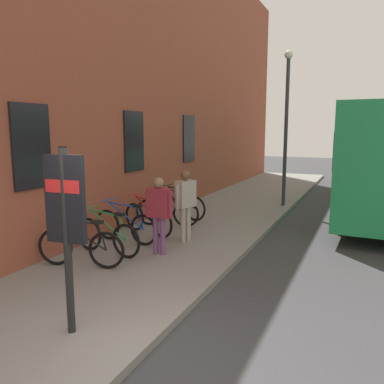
{
  "coord_description": "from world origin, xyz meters",
  "views": [
    {
      "loc": [
        -3.41,
        -2.29,
        2.72
      ],
      "look_at": [
        4.55,
        1.33,
        1.31
      ],
      "focal_mm": 36.34,
      "sensor_mm": 36.0,
      "label": 1
    }
  ],
  "objects_px": {
    "transit_info_sign": "(66,211)",
    "pedestrian_crossing_street": "(186,198)",
    "bicycle_beside_lamp": "(148,219)",
    "street_lamp": "(286,116)",
    "bicycle_by_door": "(81,247)",
    "bicycle_leaning_wall": "(107,236)",
    "bicycle_mid_rack": "(167,212)",
    "bicycle_nearest_sign": "(181,205)",
    "pedestrian_near_bus": "(159,208)",
    "bicycle_end_of_row": "(125,226)"
  },
  "relations": [
    {
      "from": "transit_info_sign",
      "to": "pedestrian_crossing_street",
      "type": "bearing_deg",
      "value": 5.6
    },
    {
      "from": "bicycle_beside_lamp",
      "to": "street_lamp",
      "type": "distance_m",
      "value": 6.26
    },
    {
      "from": "bicycle_by_door",
      "to": "transit_info_sign",
      "type": "distance_m",
      "value": 2.75
    },
    {
      "from": "bicycle_leaning_wall",
      "to": "bicycle_mid_rack",
      "type": "xyz_separation_m",
      "value": [
        2.66,
        -0.01,
        0.0
      ]
    },
    {
      "from": "bicycle_nearest_sign",
      "to": "pedestrian_near_bus",
      "type": "xyz_separation_m",
      "value": [
        -3.16,
        -1.05,
        0.6
      ]
    },
    {
      "from": "bicycle_beside_lamp",
      "to": "street_lamp",
      "type": "height_order",
      "value": "street_lamp"
    },
    {
      "from": "bicycle_leaning_wall",
      "to": "transit_info_sign",
      "type": "relative_size",
      "value": 0.74
    },
    {
      "from": "bicycle_by_door",
      "to": "bicycle_beside_lamp",
      "type": "xyz_separation_m",
      "value": [
        2.57,
        0.06,
        0.0
      ]
    },
    {
      "from": "transit_info_sign",
      "to": "pedestrian_near_bus",
      "type": "xyz_separation_m",
      "value": [
        3.26,
        0.52,
        -0.61
      ]
    },
    {
      "from": "bicycle_mid_rack",
      "to": "pedestrian_near_bus",
      "type": "height_order",
      "value": "pedestrian_near_bus"
    },
    {
      "from": "bicycle_mid_rack",
      "to": "pedestrian_crossing_street",
      "type": "distance_m",
      "value": 1.67
    },
    {
      "from": "bicycle_end_of_row",
      "to": "street_lamp",
      "type": "distance_m",
      "value": 7.0
    },
    {
      "from": "bicycle_by_door",
      "to": "bicycle_leaning_wall",
      "type": "height_order",
      "value": "same"
    },
    {
      "from": "bicycle_mid_rack",
      "to": "pedestrian_near_bus",
      "type": "bearing_deg",
      "value": -156.04
    },
    {
      "from": "bicycle_leaning_wall",
      "to": "bicycle_beside_lamp",
      "type": "distance_m",
      "value": 1.73
    },
    {
      "from": "bicycle_end_of_row",
      "to": "bicycle_beside_lamp",
      "type": "distance_m",
      "value": 0.85
    },
    {
      "from": "bicycle_beside_lamp",
      "to": "bicycle_nearest_sign",
      "type": "distance_m",
      "value": 1.89
    },
    {
      "from": "bicycle_beside_lamp",
      "to": "street_lamp",
      "type": "relative_size",
      "value": 0.33
    },
    {
      "from": "bicycle_nearest_sign",
      "to": "bicycle_leaning_wall",
      "type": "bearing_deg",
      "value": -179.17
    },
    {
      "from": "pedestrian_near_bus",
      "to": "street_lamp",
      "type": "relative_size",
      "value": 0.32
    },
    {
      "from": "bicycle_nearest_sign",
      "to": "street_lamp",
      "type": "distance_m",
      "value": 4.83
    },
    {
      "from": "bicycle_beside_lamp",
      "to": "bicycle_nearest_sign",
      "type": "bearing_deg",
      "value": 0.39
    },
    {
      "from": "pedestrian_near_bus",
      "to": "bicycle_beside_lamp",
      "type": "bearing_deg",
      "value": 39.06
    },
    {
      "from": "bicycle_by_door",
      "to": "bicycle_leaning_wall",
      "type": "bearing_deg",
      "value": 1.37
    },
    {
      "from": "bicycle_nearest_sign",
      "to": "transit_info_sign",
      "type": "height_order",
      "value": "transit_info_sign"
    },
    {
      "from": "street_lamp",
      "to": "pedestrian_crossing_street",
      "type": "bearing_deg",
      "value": 167.32
    },
    {
      "from": "bicycle_beside_lamp",
      "to": "pedestrian_crossing_street",
      "type": "bearing_deg",
      "value": -99.07
    },
    {
      "from": "transit_info_sign",
      "to": "bicycle_by_door",
      "type": "bearing_deg",
      "value": 37.31
    },
    {
      "from": "pedestrian_crossing_street",
      "to": "street_lamp",
      "type": "relative_size",
      "value": 0.32
    },
    {
      "from": "pedestrian_near_bus",
      "to": "street_lamp",
      "type": "bearing_deg",
      "value": -11.39
    },
    {
      "from": "bicycle_end_of_row",
      "to": "bicycle_nearest_sign",
      "type": "height_order",
      "value": "same"
    },
    {
      "from": "bicycle_leaning_wall",
      "to": "bicycle_end_of_row",
      "type": "relative_size",
      "value": 1.0
    },
    {
      "from": "bicycle_leaning_wall",
      "to": "bicycle_beside_lamp",
      "type": "bearing_deg",
      "value": 1.32
    },
    {
      "from": "bicycle_by_door",
      "to": "pedestrian_near_bus",
      "type": "relative_size",
      "value": 1.07
    },
    {
      "from": "bicycle_end_of_row",
      "to": "bicycle_nearest_sign",
      "type": "relative_size",
      "value": 1.01
    },
    {
      "from": "bicycle_nearest_sign",
      "to": "transit_info_sign",
      "type": "distance_m",
      "value": 6.72
    },
    {
      "from": "bicycle_end_of_row",
      "to": "transit_info_sign",
      "type": "bearing_deg",
      "value": -155.77
    },
    {
      "from": "bicycle_by_door",
      "to": "bicycle_mid_rack",
      "type": "xyz_separation_m",
      "value": [
        3.5,
        0.01,
        0.0
      ]
    },
    {
      "from": "bicycle_nearest_sign",
      "to": "street_lamp",
      "type": "height_order",
      "value": "street_lamp"
    },
    {
      "from": "bicycle_beside_lamp",
      "to": "bicycle_end_of_row",
      "type": "bearing_deg",
      "value": 172.88
    },
    {
      "from": "bicycle_leaning_wall",
      "to": "pedestrian_crossing_street",
      "type": "distance_m",
      "value": 1.99
    },
    {
      "from": "bicycle_by_door",
      "to": "street_lamp",
      "type": "distance_m",
      "value": 8.49
    },
    {
      "from": "bicycle_beside_lamp",
      "to": "pedestrian_crossing_street",
      "type": "relative_size",
      "value": 1.02
    },
    {
      "from": "transit_info_sign",
      "to": "pedestrian_near_bus",
      "type": "height_order",
      "value": "transit_info_sign"
    },
    {
      "from": "bicycle_beside_lamp",
      "to": "pedestrian_near_bus",
      "type": "relative_size",
      "value": 1.04
    },
    {
      "from": "bicycle_leaning_wall",
      "to": "transit_info_sign",
      "type": "distance_m",
      "value": 3.41
    },
    {
      "from": "transit_info_sign",
      "to": "pedestrian_crossing_street",
      "type": "distance_m",
      "value": 4.41
    },
    {
      "from": "pedestrian_crossing_street",
      "to": "pedestrian_near_bus",
      "type": "relative_size",
      "value": 1.03
    },
    {
      "from": "bicycle_mid_rack",
      "to": "bicycle_end_of_row",
      "type": "bearing_deg",
      "value": 174.92
    },
    {
      "from": "bicycle_beside_lamp",
      "to": "bicycle_nearest_sign",
      "type": "relative_size",
      "value": 0.97
    }
  ]
}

